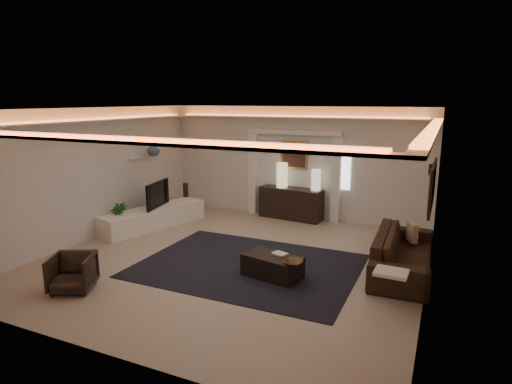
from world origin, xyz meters
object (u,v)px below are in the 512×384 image
at_px(sofa, 403,253).
at_px(coffee_table, 272,266).
at_px(console, 291,203).
at_px(armchair, 72,273).

distance_m(sofa, coffee_table, 2.40).
relative_size(sofa, coffee_table, 2.45).
bearing_deg(console, armchair, -101.67).
bearing_deg(armchair, sofa, 6.00).
xyz_separation_m(console, coffee_table, (0.99, -3.73, -0.20)).
distance_m(console, sofa, 3.97).
relative_size(sofa, armchair, 3.70).
distance_m(sofa, armchair, 5.72).
bearing_deg(console, coffee_table, -69.05).
distance_m(console, armchair, 5.85).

